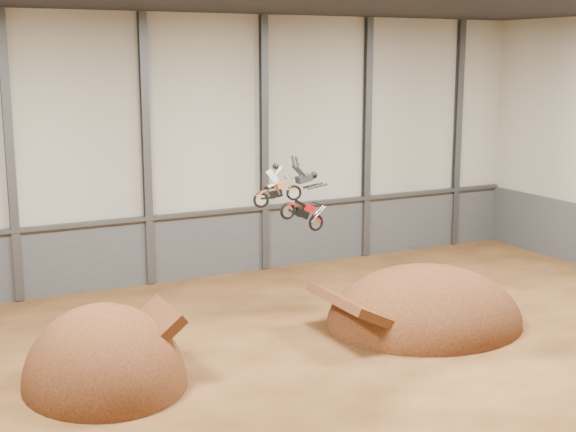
# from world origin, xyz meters

# --- Properties ---
(floor) EXTENTS (40.00, 40.00, 0.00)m
(floor) POSITION_xyz_m (0.00, 0.00, 0.00)
(floor) COLOR #4D2C14
(floor) RESTS_ON ground
(back_wall) EXTENTS (40.00, 0.10, 14.00)m
(back_wall) POSITION_xyz_m (0.00, 15.00, 7.00)
(back_wall) COLOR beige
(back_wall) RESTS_ON ground
(lower_band_back) EXTENTS (39.80, 0.18, 3.50)m
(lower_band_back) POSITION_xyz_m (0.00, 14.90, 1.75)
(lower_band_back) COLOR #4B4E52
(lower_band_back) RESTS_ON ground
(steel_rail) EXTENTS (39.80, 0.35, 0.20)m
(steel_rail) POSITION_xyz_m (0.00, 14.75, 3.55)
(steel_rail) COLOR #47494F
(steel_rail) RESTS_ON lower_band_back
(steel_column_1) EXTENTS (0.40, 0.36, 13.90)m
(steel_column_1) POSITION_xyz_m (-10.00, 14.80, 7.00)
(steel_column_1) COLOR #47494F
(steel_column_1) RESTS_ON ground
(steel_column_2) EXTENTS (0.40, 0.36, 13.90)m
(steel_column_2) POSITION_xyz_m (-3.33, 14.80, 7.00)
(steel_column_2) COLOR #47494F
(steel_column_2) RESTS_ON ground
(steel_column_3) EXTENTS (0.40, 0.36, 13.90)m
(steel_column_3) POSITION_xyz_m (3.33, 14.80, 7.00)
(steel_column_3) COLOR #47494F
(steel_column_3) RESTS_ON ground
(steel_column_4) EXTENTS (0.40, 0.36, 13.90)m
(steel_column_4) POSITION_xyz_m (10.00, 14.80, 7.00)
(steel_column_4) COLOR #47494F
(steel_column_4) RESTS_ON ground
(steel_column_5) EXTENTS (0.40, 0.36, 13.90)m
(steel_column_5) POSITION_xyz_m (16.67, 14.80, 7.00)
(steel_column_5) COLOR #47494F
(steel_column_5) RESTS_ON ground
(takeoff_ramp) EXTENTS (5.89, 6.80, 5.89)m
(takeoff_ramp) POSITION_xyz_m (-8.86, 2.80, 0.00)
(takeoff_ramp) COLOR #3E1E0F
(takeoff_ramp) RESTS_ON ground
(landing_ramp) EXTENTS (9.06, 8.01, 5.23)m
(landing_ramp) POSITION_xyz_m (5.62, 2.94, 0.00)
(landing_ramp) COLOR #3E1E0F
(landing_ramp) RESTS_ON ground
(fmx_rider_a) EXTENTS (2.56, 1.47, 2.27)m
(fmx_rider_a) POSITION_xyz_m (-0.35, 5.57, 6.51)
(fmx_rider_a) COLOR #C95F1D
(fmx_rider_b) EXTENTS (4.03, 1.24, 3.74)m
(fmx_rider_b) POSITION_xyz_m (0.51, 5.34, 5.94)
(fmx_rider_b) COLOR #AA0A09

